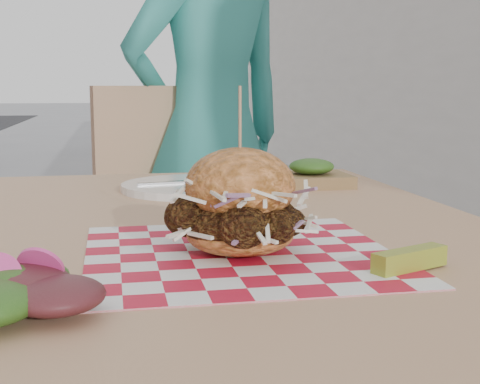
% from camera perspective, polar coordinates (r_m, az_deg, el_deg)
% --- Properties ---
extents(diner, '(0.69, 0.58, 1.60)m').
position_cam_1_polar(diner, '(2.09, -2.53, 4.94)').
color(diner, teal).
rests_on(diner, ground).
extents(patio_table, '(0.80, 1.20, 0.75)m').
position_cam_1_polar(patio_table, '(0.98, -1.75, -7.30)').
color(patio_table, tan).
rests_on(patio_table, ground).
extents(patio_chair, '(0.52, 0.53, 0.95)m').
position_cam_1_polar(patio_chair, '(2.00, -7.17, -2.50)').
color(patio_chair, tan).
rests_on(patio_chair, ground).
extents(paper_liner, '(0.36, 0.36, 0.00)m').
position_cam_1_polar(paper_liner, '(0.79, 0.00, -5.28)').
color(paper_liner, red).
rests_on(paper_liner, patio_table).
extents(sandwich, '(0.17, 0.17, 0.20)m').
position_cam_1_polar(sandwich, '(0.78, -0.00, -1.35)').
color(sandwich, orange).
rests_on(sandwich, paper_liner).
extents(pickle_spear, '(0.10, 0.06, 0.02)m').
position_cam_1_polar(pickle_spear, '(0.75, 14.29, -5.57)').
color(pickle_spear, '#ACAF33').
rests_on(pickle_spear, paper_liner).
extents(side_salad, '(0.14, 0.14, 0.05)m').
position_cam_1_polar(side_salad, '(0.62, -18.11, -8.41)').
color(side_salad, '#3F1419').
rests_on(side_salad, patio_table).
extents(place_setting, '(0.27, 0.27, 0.02)m').
position_cam_1_polar(place_setting, '(1.29, -4.13, 0.47)').
color(place_setting, white).
rests_on(place_setting, patio_table).
extents(kraft_tray, '(0.15, 0.12, 0.06)m').
position_cam_1_polar(kraft_tray, '(1.34, 6.11, 1.45)').
color(kraft_tray, olive).
rests_on(kraft_tray, patio_table).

